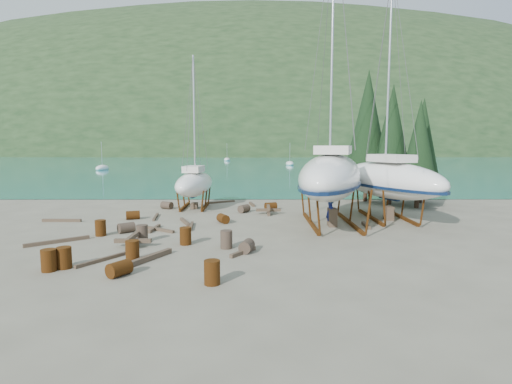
{
  "coord_description": "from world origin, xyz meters",
  "views": [
    {
      "loc": [
        1.09,
        -21.39,
        4.94
      ],
      "look_at": [
        1.17,
        3.0,
        2.1
      ],
      "focal_mm": 28.0,
      "sensor_mm": 36.0,
      "label": 1
    }
  ],
  "objects_px": {
    "large_sailboat_far": "(387,179)",
    "small_sailboat_shore": "(195,183)",
    "large_sailboat_near": "(331,176)",
    "worker": "(330,210)"
  },
  "relations": [
    {
      "from": "large_sailboat_near",
      "to": "small_sailboat_shore",
      "type": "height_order",
      "value": "large_sailboat_near"
    },
    {
      "from": "large_sailboat_near",
      "to": "large_sailboat_far",
      "type": "distance_m",
      "value": 4.65
    },
    {
      "from": "large_sailboat_near",
      "to": "small_sailboat_shore",
      "type": "relative_size",
      "value": 1.6
    },
    {
      "from": "large_sailboat_near",
      "to": "large_sailboat_far",
      "type": "xyz_separation_m",
      "value": [
        4.18,
        2.0,
        -0.39
      ]
    },
    {
      "from": "large_sailboat_far",
      "to": "large_sailboat_near",
      "type": "bearing_deg",
      "value": -174.01
    },
    {
      "from": "large_sailboat_far",
      "to": "worker",
      "type": "height_order",
      "value": "large_sailboat_far"
    },
    {
      "from": "large_sailboat_near",
      "to": "large_sailboat_far",
      "type": "height_order",
      "value": "large_sailboat_near"
    },
    {
      "from": "small_sailboat_shore",
      "to": "worker",
      "type": "bearing_deg",
      "value": -31.9
    },
    {
      "from": "large_sailboat_far",
      "to": "small_sailboat_shore",
      "type": "bearing_deg",
      "value": 141.34
    },
    {
      "from": "large_sailboat_near",
      "to": "worker",
      "type": "bearing_deg",
      "value": -86.16
    }
  ]
}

